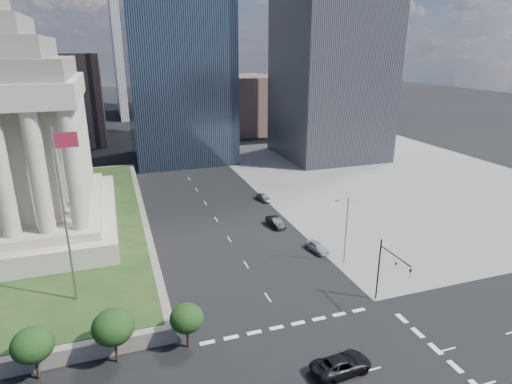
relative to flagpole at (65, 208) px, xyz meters
name	(u,v)px	position (x,y,z in m)	size (l,w,h in m)	color
ground	(173,154)	(21.83, 76.00, -13.11)	(500.00, 500.00, 0.00)	black
sidewalk_ne	(389,177)	(67.83, 36.00, -13.10)	(68.00, 90.00, 0.03)	slate
flagpole	(65,208)	(0.00, 0.00, 0.00)	(2.52, 0.24, 20.00)	slate
midrise_glass	(176,46)	(23.83, 71.00, 16.89)	(26.00, 26.00, 60.00)	black
building_filler_ne	(246,103)	(53.83, 106.00, -3.11)	(20.00, 30.00, 20.00)	brown
building_filler_nw	(63,98)	(-8.17, 106.00, 0.89)	(24.00, 30.00, 28.00)	brown
traffic_signal_ne	(388,267)	(34.33, -10.30, -7.86)	(0.30, 5.74, 8.00)	black
street_lamp_north	(345,227)	(35.16, 1.00, -7.45)	(2.13, 0.22, 10.00)	slate
pickup_truck	(342,364)	(24.00, -18.27, -12.28)	(2.76, 5.98, 1.66)	black
parked_sedan_near	(317,247)	(33.33, 5.48, -12.36)	(4.42, 1.78, 1.51)	#9EA1A7
parked_sedan_mid	(275,222)	(30.83, 16.58, -12.33)	(4.74, 1.65, 1.56)	black
parked_sedan_far	(263,197)	(33.33, 29.80, -12.40)	(4.16, 1.68, 1.42)	#5A5E62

